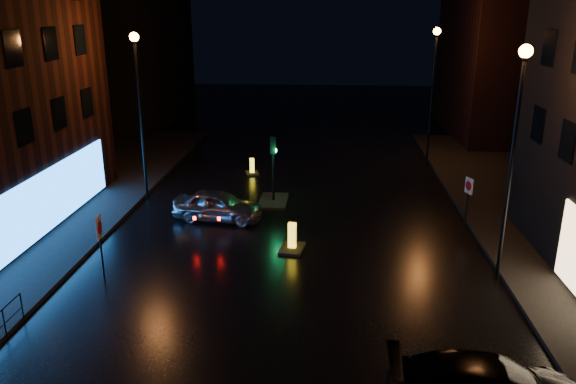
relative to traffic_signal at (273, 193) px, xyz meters
name	(u,v)px	position (x,y,z in m)	size (l,w,h in m)	color
ground	(267,370)	(1.20, -14.00, -0.50)	(120.00, 120.00, 0.00)	black
building_far_left	(123,38)	(-14.80, 21.00, 6.50)	(8.00, 16.00, 14.00)	black
building_far_right	(507,55)	(16.20, 18.00, 5.50)	(8.00, 14.00, 12.00)	black
street_lamp_lfar	(139,92)	(-6.60, 0.00, 5.06)	(0.44, 0.44, 8.37)	black
street_lamp_rnear	(516,130)	(9.00, -8.00, 5.06)	(0.44, 0.44, 8.37)	black
street_lamp_rfar	(433,76)	(9.00, 8.00, 5.06)	(0.44, 0.44, 8.37)	black
traffic_signal	(273,193)	(0.00, 0.00, 0.00)	(1.40, 2.40, 3.45)	black
silver_hatchback	(218,205)	(-2.32, -2.69, 0.20)	(1.67, 4.15, 1.41)	#A3A4AA
bollard_near	(292,244)	(1.35, -5.88, -0.24)	(1.11, 1.47, 1.18)	black
bollard_far	(252,170)	(-1.78, 5.01, -0.29)	(0.97, 1.24, 0.96)	black
road_sign_left	(100,233)	(-5.30, -9.12, 1.37)	(0.15, 0.61, 2.50)	black
road_sign_right	(469,190)	(9.10, -2.44, 1.17)	(0.24, 0.52, 2.23)	black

